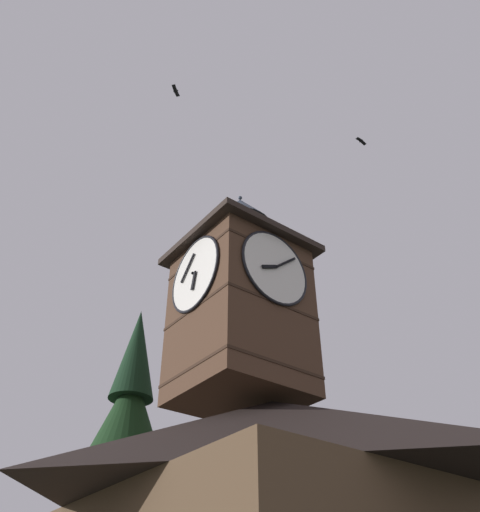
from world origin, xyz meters
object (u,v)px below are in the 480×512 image
(pine_tree_behind, at_px, (117,506))
(flying_bird_low, at_px, (176,91))
(clock_tower, at_px, (240,303))
(flying_bird_high, at_px, (361,141))

(pine_tree_behind, xyz_separation_m, flying_bird_low, (2.37, 5.71, 14.58))
(clock_tower, relative_size, pine_tree_behind, 0.67)
(clock_tower, relative_size, flying_bird_low, 15.68)
(flying_bird_high, relative_size, flying_bird_low, 1.17)
(clock_tower, height_order, pine_tree_behind, clock_tower)
(pine_tree_behind, relative_size, flying_bird_high, 19.96)
(flying_bird_high, xyz_separation_m, flying_bird_low, (8.64, -2.33, -0.72))
(clock_tower, xyz_separation_m, flying_bird_low, (3.56, 0.34, 8.64))
(flying_bird_high, height_order, flying_bird_low, flying_bird_high)
(clock_tower, distance_m, flying_bird_high, 10.97)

